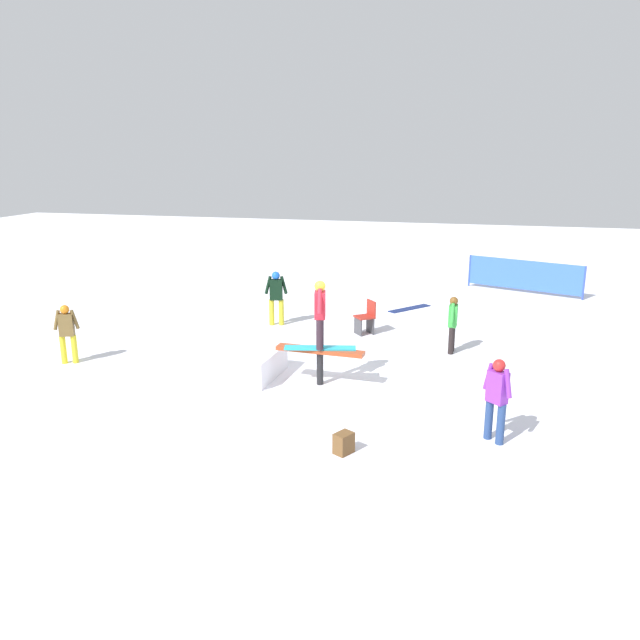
{
  "coord_description": "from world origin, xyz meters",
  "views": [
    {
      "loc": [
        2.92,
        -11.64,
        4.64
      ],
      "look_at": [
        0.0,
        0.0,
        1.37
      ],
      "focal_mm": 35.0,
      "sensor_mm": 36.0,
      "label": 1
    }
  ],
  "objects_px": {
    "bystander_black": "(276,295)",
    "backpack_on_snow": "(344,443)",
    "folding_chair": "(366,318)",
    "main_rider_on_rail": "(320,315)",
    "bystander_purple": "(497,396)",
    "loose_snowboard_navy": "(410,308)",
    "bystander_green": "(453,321)",
    "bystander_brown": "(67,331)",
    "rail_feature": "(320,355)"
  },
  "relations": [
    {
      "from": "main_rider_on_rail",
      "to": "bystander_purple",
      "type": "relative_size",
      "value": 1.03
    },
    {
      "from": "rail_feature",
      "to": "main_rider_on_rail",
      "type": "bearing_deg",
      "value": 0.0
    },
    {
      "from": "rail_feature",
      "to": "bystander_green",
      "type": "relative_size",
      "value": 1.36
    },
    {
      "from": "bystander_black",
      "to": "backpack_on_snow",
      "type": "distance_m",
      "value": 7.7
    },
    {
      "from": "bystander_green",
      "to": "main_rider_on_rail",
      "type": "bearing_deg",
      "value": -39.33
    },
    {
      "from": "bystander_black",
      "to": "backpack_on_snow",
      "type": "bearing_deg",
      "value": -78.0
    },
    {
      "from": "main_rider_on_rail",
      "to": "bystander_brown",
      "type": "xyz_separation_m",
      "value": [
        -5.79,
        -0.09,
        -0.71
      ]
    },
    {
      "from": "main_rider_on_rail",
      "to": "bystander_purple",
      "type": "distance_m",
      "value": 3.92
    },
    {
      "from": "bystander_brown",
      "to": "bystander_green",
      "type": "bearing_deg",
      "value": -4.01
    },
    {
      "from": "loose_snowboard_navy",
      "to": "backpack_on_snow",
      "type": "xyz_separation_m",
      "value": [
        -0.01,
        -9.59,
        0.16
      ]
    },
    {
      "from": "rail_feature",
      "to": "loose_snowboard_navy",
      "type": "distance_m",
      "value": 6.87
    },
    {
      "from": "bystander_purple",
      "to": "bystander_black",
      "type": "xyz_separation_m",
      "value": [
        -5.66,
        5.89,
        0.04
      ]
    },
    {
      "from": "bystander_black",
      "to": "folding_chair",
      "type": "height_order",
      "value": "bystander_black"
    },
    {
      "from": "bystander_purple",
      "to": "backpack_on_snow",
      "type": "distance_m",
      "value": 2.6
    },
    {
      "from": "bystander_black",
      "to": "backpack_on_snow",
      "type": "xyz_separation_m",
      "value": [
        3.35,
        -6.91,
        -0.67
      ]
    },
    {
      "from": "bystander_brown",
      "to": "bystander_black",
      "type": "distance_m",
      "value": 5.47
    },
    {
      "from": "bystander_brown",
      "to": "main_rider_on_rail",
      "type": "bearing_deg",
      "value": -22.17
    },
    {
      "from": "loose_snowboard_navy",
      "to": "bystander_purple",
      "type": "bearing_deg",
      "value": 54.59
    },
    {
      "from": "main_rider_on_rail",
      "to": "loose_snowboard_navy",
      "type": "bearing_deg",
      "value": 68.52
    },
    {
      "from": "backpack_on_snow",
      "to": "folding_chair",
      "type": "bearing_deg",
      "value": 36.58
    },
    {
      "from": "bystander_black",
      "to": "loose_snowboard_navy",
      "type": "height_order",
      "value": "bystander_black"
    },
    {
      "from": "main_rider_on_rail",
      "to": "bystander_green",
      "type": "relative_size",
      "value": 1.09
    },
    {
      "from": "bystander_black",
      "to": "loose_snowboard_navy",
      "type": "xyz_separation_m",
      "value": [
        3.35,
        2.68,
        -0.82
      ]
    },
    {
      "from": "bystander_black",
      "to": "folding_chair",
      "type": "bearing_deg",
      "value": -19.45
    },
    {
      "from": "rail_feature",
      "to": "loose_snowboard_navy",
      "type": "height_order",
      "value": "rail_feature"
    },
    {
      "from": "bystander_brown",
      "to": "loose_snowboard_navy",
      "type": "xyz_separation_m",
      "value": [
        6.9,
        6.85,
        -0.74
      ]
    },
    {
      "from": "rail_feature",
      "to": "backpack_on_snow",
      "type": "xyz_separation_m",
      "value": [
        1.1,
        -2.83,
        -0.46
      ]
    },
    {
      "from": "bystander_purple",
      "to": "bystander_green",
      "type": "bearing_deg",
      "value": -37.25
    },
    {
      "from": "folding_chair",
      "to": "backpack_on_snow",
      "type": "relative_size",
      "value": 2.59
    },
    {
      "from": "loose_snowboard_navy",
      "to": "folding_chair",
      "type": "relative_size",
      "value": 1.73
    },
    {
      "from": "loose_snowboard_navy",
      "to": "rail_feature",
      "type": "bearing_deg",
      "value": 30.26
    },
    {
      "from": "bystander_green",
      "to": "bystander_brown",
      "type": "relative_size",
      "value": 1.01
    },
    {
      "from": "bystander_brown",
      "to": "loose_snowboard_navy",
      "type": "relative_size",
      "value": 0.88
    },
    {
      "from": "main_rider_on_rail",
      "to": "loose_snowboard_navy",
      "type": "distance_m",
      "value": 7.0
    },
    {
      "from": "bystander_green",
      "to": "bystander_purple",
      "type": "xyz_separation_m",
      "value": [
        0.89,
        -4.6,
        0.04
      ]
    },
    {
      "from": "backpack_on_snow",
      "to": "rail_feature",
      "type": "bearing_deg",
      "value": 50.74
    },
    {
      "from": "bystander_black",
      "to": "backpack_on_snow",
      "type": "relative_size",
      "value": 4.38
    },
    {
      "from": "folding_chair",
      "to": "backpack_on_snow",
      "type": "bearing_deg",
      "value": -31.18
    },
    {
      "from": "bystander_green",
      "to": "folding_chair",
      "type": "height_order",
      "value": "bystander_green"
    },
    {
      "from": "main_rider_on_rail",
      "to": "bystander_black",
      "type": "height_order",
      "value": "main_rider_on_rail"
    },
    {
      "from": "folding_chair",
      "to": "backpack_on_snow",
      "type": "xyz_separation_m",
      "value": [
        0.82,
        -6.66,
        -0.24
      ]
    },
    {
      "from": "rail_feature",
      "to": "backpack_on_snow",
      "type": "relative_size",
      "value": 5.41
    },
    {
      "from": "bystander_black",
      "to": "bystander_purple",
      "type": "bearing_deg",
      "value": -60.01
    },
    {
      "from": "rail_feature",
      "to": "bystander_purple",
      "type": "height_order",
      "value": "bystander_purple"
    },
    {
      "from": "bystander_brown",
      "to": "rail_feature",
      "type": "bearing_deg",
      "value": -22.17
    },
    {
      "from": "loose_snowboard_navy",
      "to": "bystander_brown",
      "type": "bearing_deg",
      "value": -5.67
    },
    {
      "from": "bystander_brown",
      "to": "folding_chair",
      "type": "distance_m",
      "value": 7.23
    },
    {
      "from": "bystander_purple",
      "to": "bystander_black",
      "type": "bearing_deg",
      "value": -4.42
    },
    {
      "from": "main_rider_on_rail",
      "to": "folding_chair",
      "type": "relative_size",
      "value": 1.67
    },
    {
      "from": "bystander_black",
      "to": "backpack_on_snow",
      "type": "height_order",
      "value": "bystander_black"
    }
  ]
}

